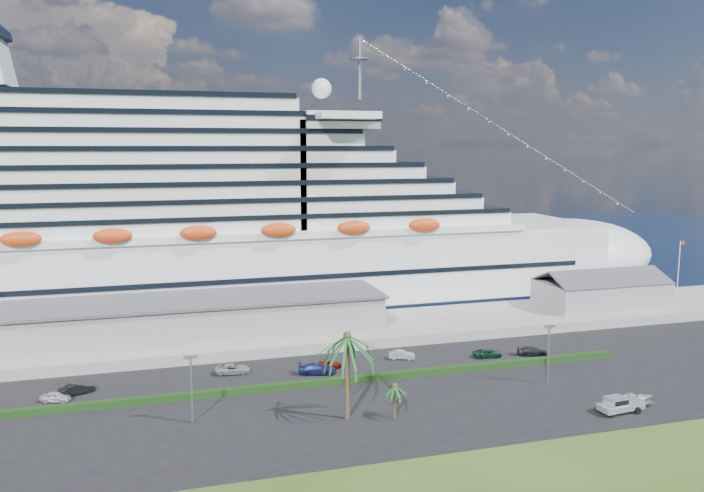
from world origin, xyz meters
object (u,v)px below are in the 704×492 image
object	(u,v)px
parked_car_3	(317,369)
pickup_truck	(620,404)
cruise_ship	(206,228)
boat_trailer	(636,398)

from	to	relation	value
parked_car_3	pickup_truck	size ratio (longest dim) A/B	0.90
pickup_truck	cruise_ship	bearing A→B (deg)	123.15
parked_car_3	pickup_truck	world-z (taller)	pickup_truck
cruise_ship	boat_trailer	world-z (taller)	cruise_ship
boat_trailer	cruise_ship	bearing A→B (deg)	125.49
parked_car_3	pickup_truck	bearing A→B (deg)	-111.91
parked_car_3	cruise_ship	bearing A→B (deg)	30.79
cruise_ship	boat_trailer	size ratio (longest dim) A/B	33.85
cruise_ship	pickup_truck	bearing A→B (deg)	-56.85
pickup_truck	boat_trailer	bearing A→B (deg)	20.25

